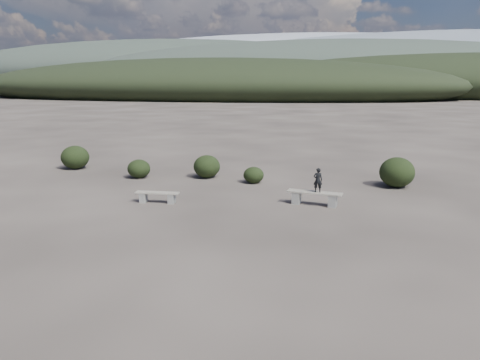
# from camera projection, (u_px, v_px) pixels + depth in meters

# --- Properties ---
(ground) EXTENTS (1200.00, 1200.00, 0.00)m
(ground) POSITION_uv_depth(u_px,v_px,m) (203.00, 245.00, 12.87)
(ground) COLOR #312B26
(ground) RESTS_ON ground
(bench_left) EXTENTS (1.63, 0.43, 0.40)m
(bench_left) POSITION_uv_depth(u_px,v_px,m) (157.00, 196.00, 17.16)
(bench_left) COLOR slate
(bench_left) RESTS_ON ground
(bench_right) EXTENTS (2.02, 0.72, 0.49)m
(bench_right) POSITION_uv_depth(u_px,v_px,m) (314.00, 197.00, 16.84)
(bench_right) COLOR slate
(bench_right) RESTS_ON ground
(seated_person) EXTENTS (0.35, 0.26, 0.88)m
(seated_person) POSITION_uv_depth(u_px,v_px,m) (318.00, 180.00, 16.67)
(seated_person) COLOR black
(seated_person) RESTS_ON bench_right
(shrub_a) EXTENTS (1.04, 1.04, 0.85)m
(shrub_a) POSITION_uv_depth(u_px,v_px,m) (139.00, 169.00, 21.40)
(shrub_a) COLOR black
(shrub_a) RESTS_ON ground
(shrub_b) EXTENTS (1.22, 1.22, 1.04)m
(shrub_b) POSITION_uv_depth(u_px,v_px,m) (207.00, 166.00, 21.44)
(shrub_b) COLOR black
(shrub_b) RESTS_ON ground
(shrub_c) EXTENTS (0.89, 0.89, 0.71)m
(shrub_c) POSITION_uv_depth(u_px,v_px,m) (254.00, 175.00, 20.37)
(shrub_c) COLOR black
(shrub_c) RESTS_ON ground
(shrub_d) EXTENTS (1.45, 1.45, 1.27)m
(shrub_d) POSITION_uv_depth(u_px,v_px,m) (397.00, 172.00, 19.56)
(shrub_d) COLOR black
(shrub_d) RESTS_ON ground
(shrub_f) EXTENTS (1.38, 1.38, 1.17)m
(shrub_f) POSITION_uv_depth(u_px,v_px,m) (75.00, 157.00, 23.52)
(shrub_f) COLOR black
(shrub_f) RESTS_ON ground
(mountain_ridges) EXTENTS (500.00, 400.00, 56.00)m
(mountain_ridges) POSITION_uv_depth(u_px,v_px,m) (323.00, 68.00, 336.40)
(mountain_ridges) COLOR black
(mountain_ridges) RESTS_ON ground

